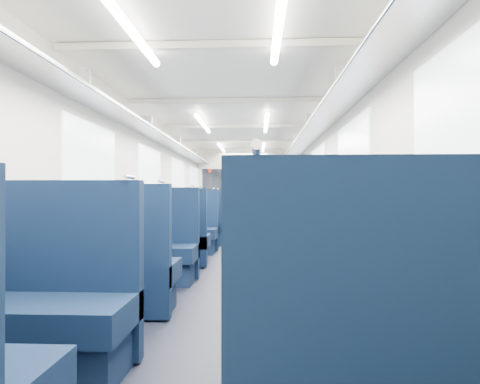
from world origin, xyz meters
name	(u,v)px	position (x,y,z in m)	size (l,w,h in m)	color
floor	(241,238)	(0.00, 0.00, 0.00)	(2.80, 18.00, 0.01)	black
ceiling	(241,139)	(0.00, 0.00, 2.35)	(2.80, 18.00, 0.01)	white
wall_left	(182,189)	(-1.40, 0.00, 1.18)	(0.02, 18.00, 2.35)	beige
dado_left	(183,223)	(-1.39, 0.00, 0.35)	(0.03, 17.90, 0.70)	black
wall_right	(300,189)	(1.40, 0.00, 1.18)	(0.02, 18.00, 2.35)	beige
dado_right	(299,224)	(1.39, 0.00, 0.35)	(0.03, 17.90, 0.70)	black
wall_far	(249,192)	(0.00, 9.00, 1.18)	(2.80, 0.02, 2.35)	beige
luggage_rack_left	(190,155)	(-1.21, 0.00, 1.97)	(0.36, 17.40, 0.18)	#B2B5BA
luggage_rack_right	(292,155)	(1.21, 0.00, 1.97)	(0.36, 17.40, 0.18)	#B2B5BA
windows	(240,177)	(0.00, -0.46, 1.42)	(2.78, 15.60, 0.75)	white
ceiling_fittings	(240,140)	(0.00, -0.26, 2.29)	(2.70, 16.06, 0.11)	silver
end_door	(249,195)	(0.00, 8.94, 1.00)	(0.75, 0.06, 2.00)	black
bulkhead	(244,188)	(0.00, 2.43, 1.23)	(2.80, 0.10, 2.35)	silver
seat_2	(47,311)	(-0.83, -7.10, 0.35)	(1.03, 0.57, 1.15)	#0B1B36
seat_3	(336,317)	(0.83, -7.13, 0.35)	(1.03, 0.57, 1.15)	#0B1B36
seat_4	(115,273)	(-0.83, -6.01, 0.35)	(1.03, 0.57, 1.15)	#0B1B36
seat_5	(310,276)	(0.83, -6.05, 0.35)	(1.03, 0.57, 1.15)	#0B1B36
seat_6	(154,252)	(-0.83, -4.72, 0.35)	(1.03, 0.57, 1.15)	#0B1B36
seat_7	(295,254)	(0.83, -4.80, 0.35)	(1.03, 0.57, 1.15)	#0B1B36
seat_8	(173,241)	(-0.83, -3.70, 0.35)	(1.03, 0.57, 1.15)	#0B1B36
seat_9	(288,242)	(0.83, -3.64, 0.35)	(1.03, 0.57, 1.15)	#0B1B36
seat_10	(188,233)	(-0.83, -2.40, 0.35)	(1.03, 0.57, 1.15)	#0B1B36
seat_11	(283,234)	(0.83, -2.51, 0.35)	(1.03, 0.57, 1.15)	#0B1B36
seat_12	(197,228)	(-0.83, -1.38, 0.35)	(1.03, 0.57, 1.15)	#0B1B36
seat_13	(279,229)	(0.83, -1.47, 0.35)	(1.03, 0.57, 1.15)	#0B1B36
seat_14	(205,224)	(-0.83, -0.20, 0.35)	(1.03, 0.57, 1.15)	#0B1B36
seat_15	(276,224)	(0.83, -0.14, 0.35)	(1.03, 0.57, 1.15)	#0B1B36
seat_16	(211,220)	(-0.83, 1.00, 0.35)	(1.03, 0.57, 1.15)	#0B1B36
seat_17	(274,220)	(0.83, 0.99, 0.35)	(1.03, 0.57, 1.15)	#0B1B36
seat_18	(215,218)	(-0.83, 2.14, 0.35)	(1.03, 0.57, 1.15)	#0B1B36
seat_19	(272,218)	(0.83, 2.06, 0.35)	(1.03, 0.57, 1.15)	#0B1B36
seat_20	(222,214)	(-0.83, 4.19, 0.35)	(1.03, 0.57, 1.15)	#0B1B36
seat_21	(270,214)	(0.83, 4.21, 0.35)	(1.03, 0.57, 1.15)	#0B1B36
seat_22	(225,213)	(-0.83, 5.36, 0.35)	(1.03, 0.57, 1.15)	#0B1B36
seat_23	(269,213)	(0.83, 5.28, 0.35)	(1.03, 0.57, 1.15)	#0B1B36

